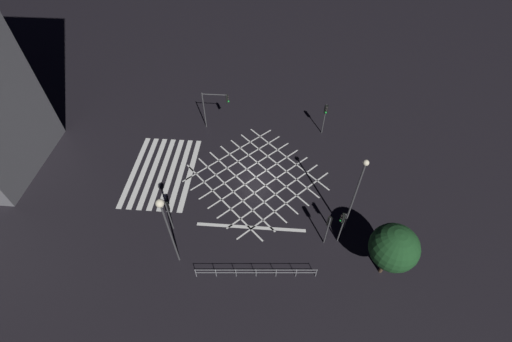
% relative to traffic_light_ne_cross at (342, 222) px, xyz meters
% --- Properties ---
extents(ground_plane, '(200.00, 200.00, 0.00)m').
position_rel_traffic_light_ne_cross_xyz_m(ground_plane, '(-6.29, -6.99, -2.64)').
color(ground_plane, black).
extents(road_markings, '(13.73, 18.83, 0.01)m').
position_rel_traffic_light_ne_cross_xyz_m(road_markings, '(-6.02, -12.08, -2.63)').
color(road_markings, silver).
rests_on(road_markings, ground_plane).
extents(traffic_light_ne_cross, '(0.36, 0.39, 3.68)m').
position_rel_traffic_light_ne_cross_xyz_m(traffic_light_ne_cross, '(0.00, 0.00, 0.00)').
color(traffic_light_ne_cross, '#424244').
rests_on(traffic_light_ne_cross, ground_plane).
extents(traffic_light_sw_cross, '(0.36, 2.75, 4.41)m').
position_rel_traffic_light_ne_cross_xyz_m(traffic_light_sw_cross, '(-13.13, -11.54, 0.61)').
color(traffic_light_sw_cross, '#424244').
rests_on(traffic_light_sw_cross, ground_plane).
extents(traffic_light_nw_main, '(0.39, 0.36, 3.69)m').
position_rel_traffic_light_ne_cross_xyz_m(traffic_light_nw_main, '(-13.02, -0.48, 0.00)').
color(traffic_light_nw_main, '#424244').
rests_on(traffic_light_nw_main, ground_plane).
extents(traffic_light_ne_main, '(0.39, 0.36, 3.39)m').
position_rel_traffic_light_ne_cross_xyz_m(traffic_light_ne_main, '(0.17, -1.01, -0.21)').
color(traffic_light_ne_main, '#424244').
rests_on(traffic_light_ne_main, ground_plane).
extents(traffic_light_se_main, '(0.39, 0.36, 3.41)m').
position_rel_traffic_light_ne_cross_xyz_m(traffic_light_se_main, '(-0.24, -13.43, -0.19)').
color(traffic_light_se_main, '#424244').
rests_on(traffic_light_se_main, ground_plane).
extents(street_lamp_east, '(0.56, 0.56, 7.59)m').
position_rel_traffic_light_ne_cross_xyz_m(street_lamp_east, '(2.63, -12.29, 3.02)').
color(street_lamp_east, '#424244').
rests_on(street_lamp_east, ground_plane).
extents(street_lamp_west, '(0.42, 0.42, 8.33)m').
position_rel_traffic_light_ne_cross_xyz_m(street_lamp_west, '(-1.04, 0.63, 2.68)').
color(street_lamp_west, '#424244').
rests_on(street_lamp_west, ground_plane).
extents(street_tree_near, '(3.38, 3.38, 5.24)m').
position_rel_traffic_light_ne_cross_xyz_m(street_tree_near, '(2.43, 3.11, 0.90)').
color(street_tree_near, '#473323').
rests_on(street_tree_near, ground_plane).
extents(pedestrian_railing, '(0.72, 8.95, 1.05)m').
position_rel_traffic_light_ne_cross_xyz_m(pedestrian_railing, '(3.54, -6.25, -1.96)').
color(pedestrian_railing, '#9EA0A5').
rests_on(pedestrian_railing, ground_plane).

